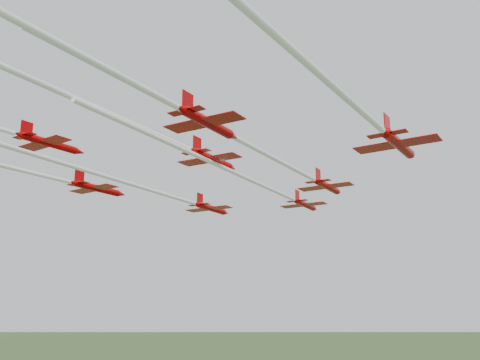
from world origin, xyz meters
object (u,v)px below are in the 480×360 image
Objects in this scene: jet_row2_left at (154,191)px; jet_row4_right at (69,49)px; jet_lead at (265,186)px; jet_row2_right at (281,162)px; jet_row3_left at (52,178)px; jet_row3_mid at (134,125)px; jet_row3_right at (367,116)px.

jet_row4_right is (26.55, -32.76, 0.95)m from jet_row2_left.
jet_lead reaches higher than jet_row4_right.
jet_lead is 14.89m from jet_row2_right.
jet_row3_mid reaches higher than jet_row3_left.
jet_row2_right is at bearing 16.22° from jet_row3_left.
jet_lead is 48.03m from jet_row4_right.
jet_row3_right reaches higher than jet_lead.
jet_row2_left is at bearing 37.45° from jet_row3_left.
jet_row3_left is at bearing -146.91° from jet_row2_left.
jet_row2_right is 0.99× the size of jet_row3_mid.
jet_row4_right is (-10.65, -27.11, -0.31)m from jet_row3_right.
jet_row3_left reaches higher than jet_lead.
jet_row3_left is (-32.94, -12.10, 0.79)m from jet_row2_right.
jet_lead is at bearing 40.39° from jet_row2_left.
jet_row3_right is (22.13, 11.22, -0.96)m from jet_row3_mid.
jet_row3_mid is at bearing -159.16° from jet_row3_right.
jet_lead is 1.39× the size of jet_row3_left.
jet_row3_right is 29.13m from jet_row4_right.
jet_lead is at bearing 89.36° from jet_row3_mid.
jet_row2_left is 1.36× the size of jet_row3_left.
jet_lead is at bearing 138.69° from jet_row3_right.
jet_row2_right is 0.91× the size of jet_row4_right.
jet_row3_right reaches higher than jet_row2_right.
jet_lead is 1.00× the size of jet_row3_mid.
jet_row2_right is 20.02m from jet_row3_mid.
jet_row2_right is 35.16m from jet_row4_right.
jet_row3_right is 0.77× the size of jet_row4_right.
jet_lead is 32.10m from jet_row3_left.
jet_row2_left is at bearing 177.82° from jet_row2_right.
jet_row3_mid is at bearing -56.53° from jet_row2_left.
jet_row2_right is 1.18× the size of jet_row3_right.
jet_row2_left is 15.32m from jet_row3_left.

